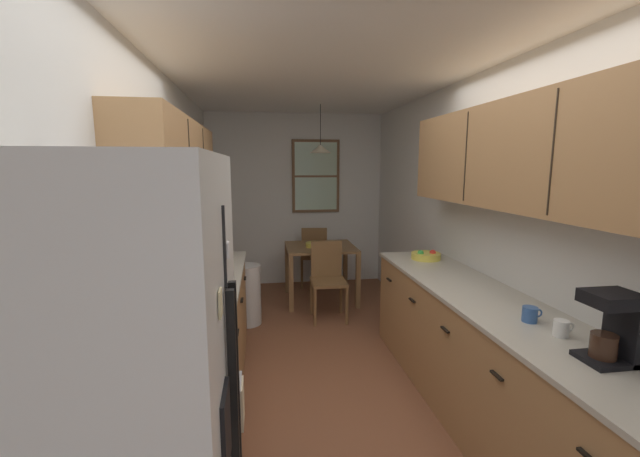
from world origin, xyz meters
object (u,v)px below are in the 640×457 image
at_px(dining_table, 320,255).
at_px(fruit_bowl, 426,255).
at_px(dining_chair_near, 328,276).
at_px(table_serving_bowl, 313,245).
at_px(dining_chair_far, 314,253).
at_px(coffee_maker, 616,326).
at_px(mug_by_coffeemaker, 561,328).
at_px(storage_canister, 180,302).
at_px(microwave_over_range, 126,200).
at_px(mug_spare, 530,314).
at_px(stove_range, 168,434).
at_px(trash_bin, 247,295).

xyz_separation_m(dining_table, fruit_bowl, (0.79, -1.55, 0.31)).
relative_size(dining_chair_near, table_serving_bowl, 4.41).
relative_size(dining_chair_near, dining_chair_far, 1.00).
xyz_separation_m(dining_table, dining_chair_far, (-0.00, 0.62, -0.12)).
xyz_separation_m(coffee_maker, mug_by_coffeemaker, (-0.03, 0.28, -0.13)).
bearing_deg(storage_canister, table_serving_bowl, 66.82).
bearing_deg(microwave_over_range, table_serving_bowl, 68.33).
distance_m(mug_by_coffeemaker, mug_spare, 0.21).
bearing_deg(mug_spare, stove_range, -177.29).
bearing_deg(table_serving_bowl, fruit_bowl, -59.20).
bearing_deg(dining_chair_near, coffee_maker, -74.50).
relative_size(trash_bin, coffee_maker, 2.08).
xyz_separation_m(microwave_over_range, coffee_maker, (2.17, -0.39, -0.56)).
distance_m(stove_range, storage_canister, 0.70).
bearing_deg(stove_range, mug_by_coffeemaker, -3.09).
distance_m(stove_range, dining_table, 3.44).
relative_size(microwave_over_range, dining_chair_near, 0.68).
xyz_separation_m(microwave_over_range, fruit_bowl, (2.15, 1.65, -0.70)).
bearing_deg(dining_chair_far, trash_bin, -125.77).
xyz_separation_m(dining_chair_far, mug_spare, (0.76, -3.73, 0.44)).
relative_size(dining_table, dining_chair_far, 1.00).
height_order(stove_range, coffee_maker, coffee_maker).
height_order(stove_range, mug_by_coffeemaker, stove_range).
height_order(microwave_over_range, fruit_bowl, microwave_over_range).
xyz_separation_m(dining_chair_far, trash_bin, (-0.94, -1.31, -0.16)).
bearing_deg(dining_table, coffee_maker, -77.16).
height_order(coffee_maker, table_serving_bowl, coffee_maker).
bearing_deg(table_serving_bowl, storage_canister, -113.18).
bearing_deg(table_serving_bowl, dining_table, 26.45).
height_order(dining_chair_far, storage_canister, storage_canister).
xyz_separation_m(storage_canister, table_serving_bowl, (1.14, 2.67, -0.22)).
bearing_deg(dining_chair_far, table_serving_bowl, -98.31).
height_order(microwave_over_range, mug_spare, microwave_over_range).
height_order(dining_chair_near, trash_bin, dining_chair_near).
bearing_deg(stove_range, table_serving_bowl, 70.13).
distance_m(stove_range, trash_bin, 2.53).
height_order(stove_range, trash_bin, stove_range).
bearing_deg(microwave_over_range, dining_table, 67.09).
xyz_separation_m(dining_chair_far, table_serving_bowl, (-0.10, -0.67, 0.27)).
relative_size(stove_range, dining_table, 1.22).
height_order(microwave_over_range, storage_canister, microwave_over_range).
bearing_deg(stove_range, mug_spare, 2.71).
height_order(microwave_over_range, dining_chair_far, microwave_over_range).
distance_m(dining_chair_near, mug_by_coffeemaker, 2.84).
bearing_deg(mug_by_coffeemaker, trash_bin, 123.42).
relative_size(microwave_over_range, mug_spare, 5.05).
height_order(fruit_bowl, table_serving_bowl, fruit_bowl).
bearing_deg(dining_table, table_serving_bowl, -153.55).
bearing_deg(microwave_over_range, dining_chair_near, 62.44).
bearing_deg(microwave_over_range, dining_chair_far, 70.54).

